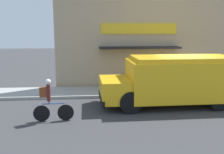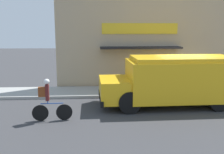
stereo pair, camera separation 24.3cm
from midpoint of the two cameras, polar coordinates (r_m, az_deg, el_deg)
name	(u,v)px [view 2 (the right image)]	position (r m, az deg, el deg)	size (l,w,h in m)	color
ground_plane	(182,97)	(13.73, 15.43, -4.19)	(70.00, 70.00, 0.00)	#38383A
sidewalk	(175,91)	(14.72, 14.05, -2.87)	(28.00, 2.20, 0.14)	#999993
storefront	(169,39)	(15.58, 12.79, 8.01)	(13.07, 1.02, 5.59)	tan
school_bus	(175,80)	(11.92, 14.06, -0.59)	(6.13, 2.82, 2.19)	yellow
cyclist	(48,100)	(9.94, -12.98, -4.92)	(1.48, 0.21, 1.59)	black
trash_bin	(134,80)	(14.79, 5.23, -0.55)	(0.58, 0.58, 0.86)	#38383D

